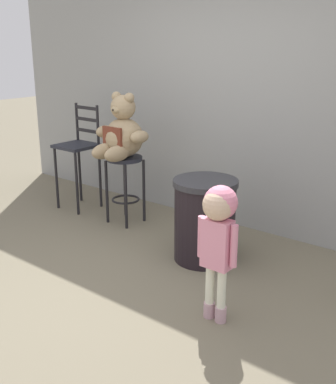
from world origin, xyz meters
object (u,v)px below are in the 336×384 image
at_px(bar_stool_with_teddy, 125,176).
at_px(trash_bin, 205,220).
at_px(child_walking, 218,225).
at_px(teddy_bear, 122,134).
at_px(bar_chair_empty, 79,151).

relative_size(bar_stool_with_teddy, trash_bin, 0.98).
bearing_deg(child_walking, teddy_bear, -12.21).
bearing_deg(teddy_bear, bar_stool_with_teddy, 90.00).
bearing_deg(bar_chair_empty, bar_stool_with_teddy, -2.50).
height_order(bar_stool_with_teddy, teddy_bear, teddy_bear).
bearing_deg(teddy_bear, child_walking, -27.98).
distance_m(bar_stool_with_teddy, teddy_bear, 0.46).
bearing_deg(child_walking, bar_chair_empty, -6.07).
bearing_deg(trash_bin, child_walking, -50.42).
bearing_deg(bar_stool_with_teddy, child_walking, -28.77).
relative_size(bar_stool_with_teddy, child_walking, 0.74).
distance_m(child_walking, bar_chair_empty, 2.79).
height_order(teddy_bear, child_walking, teddy_bear).
relative_size(teddy_bear, child_walking, 0.68).
xyz_separation_m(bar_stool_with_teddy, child_walking, (1.83, -1.01, 0.20)).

